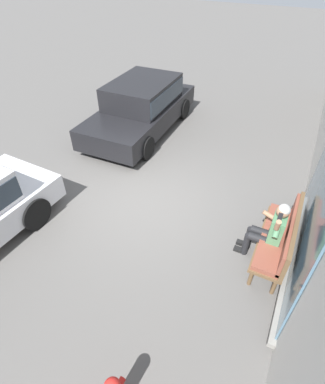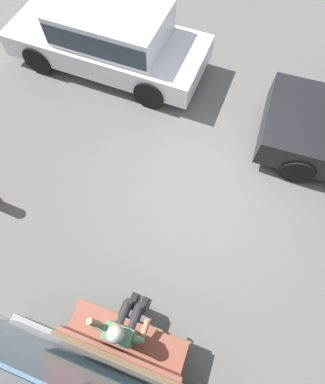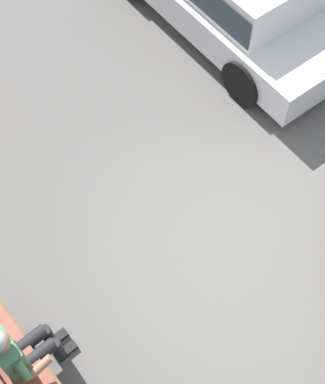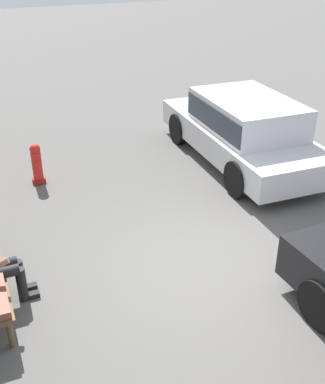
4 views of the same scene
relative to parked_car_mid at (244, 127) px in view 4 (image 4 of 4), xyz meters
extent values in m
plane|color=#565451|center=(-3.00, 2.56, -0.78)|extent=(60.00, 60.00, 0.00)
cylinder|color=brown|center=(-3.45, 5.17, -0.59)|extent=(0.07, 0.07, 0.39)
cylinder|color=black|center=(-2.48, 5.13, -0.29)|extent=(0.15, 0.42, 0.15)
cylinder|color=black|center=(-2.48, 4.92, -0.53)|extent=(0.12, 0.12, 0.50)
cube|color=black|center=(-2.48, 4.84, -0.75)|extent=(0.10, 0.24, 0.07)
cylinder|color=black|center=(-2.66, 5.13, -0.29)|extent=(0.15, 0.42, 0.15)
cylinder|color=black|center=(-2.66, 4.92, -0.53)|extent=(0.12, 0.12, 0.50)
cube|color=black|center=(-2.66, 4.84, -0.75)|extent=(0.10, 0.24, 0.07)
cylinder|color=black|center=(-4.54, 1.66, -0.47)|extent=(0.64, 0.20, 0.63)
cube|color=silver|center=(0.08, 0.00, -0.26)|extent=(4.51, 1.91, 0.52)
cube|color=silver|center=(-0.09, 0.00, 0.32)|extent=(2.37, 1.63, 0.64)
cube|color=#28333D|center=(-0.09, 0.00, 0.32)|extent=(2.32, 1.66, 0.45)
cylinder|color=black|center=(1.49, 0.79, -0.44)|extent=(0.69, 0.20, 0.69)
cylinder|color=black|center=(1.44, -0.89, -0.44)|extent=(0.69, 0.20, 0.69)
cylinder|color=black|center=(-1.27, 0.88, -0.44)|extent=(0.69, 0.20, 0.69)
cylinder|color=black|center=(-1.32, -0.80, -0.44)|extent=(0.69, 0.20, 0.69)
cylinder|color=maroon|center=(0.69, 4.12, -0.73)|extent=(0.26, 0.26, 0.10)
cylinder|color=red|center=(0.69, 4.12, -0.41)|extent=(0.19, 0.19, 0.55)
sphere|color=red|center=(0.69, 4.12, -0.07)|extent=(0.20, 0.20, 0.20)
cylinder|color=red|center=(0.55, 4.12, -0.32)|extent=(0.10, 0.08, 0.08)
cylinder|color=red|center=(0.83, 4.12, -0.32)|extent=(0.10, 0.08, 0.08)
camera|label=1|loc=(1.49, 5.16, 3.79)|focal=28.00mm
camera|label=2|loc=(-3.11, 5.16, 4.41)|focal=28.00mm
camera|label=3|loc=(-4.72, 5.16, 5.73)|focal=55.00mm
camera|label=4|loc=(-7.92, 5.16, 3.47)|focal=45.00mm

